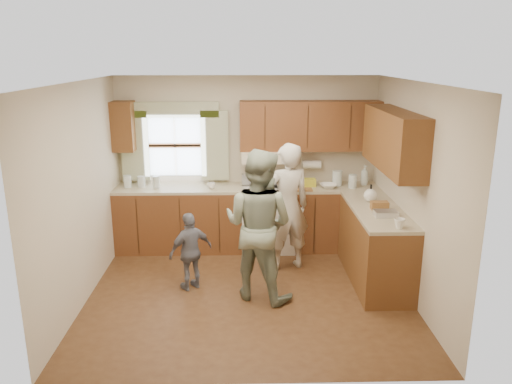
{
  "coord_description": "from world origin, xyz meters",
  "views": [
    {
      "loc": [
        -0.05,
        -5.51,
        2.79
      ],
      "look_at": [
        0.1,
        0.4,
        1.15
      ],
      "focal_mm": 35.0,
      "sensor_mm": 36.0,
      "label": 1
    }
  ],
  "objects_px": {
    "woman_right": "(258,225)",
    "child": "(191,251)",
    "stove": "(268,218)",
    "woman_left": "(287,207)"
  },
  "relations": [
    {
      "from": "woman_right",
      "to": "child",
      "type": "xyz_separation_m",
      "value": [
        -0.81,
        0.21,
        -0.4
      ]
    },
    {
      "from": "stove",
      "to": "woman_left",
      "type": "bearing_deg",
      "value": -72.99
    },
    {
      "from": "stove",
      "to": "child",
      "type": "relative_size",
      "value": 1.1
    },
    {
      "from": "woman_left",
      "to": "child",
      "type": "xyz_separation_m",
      "value": [
        -1.21,
        -0.6,
        -0.36
      ]
    },
    {
      "from": "woman_right",
      "to": "stove",
      "type": "bearing_deg",
      "value": -68.7
    },
    {
      "from": "stove",
      "to": "child",
      "type": "height_order",
      "value": "stove"
    },
    {
      "from": "stove",
      "to": "woman_right",
      "type": "height_order",
      "value": "woman_right"
    },
    {
      "from": "stove",
      "to": "woman_right",
      "type": "relative_size",
      "value": 0.6
    },
    {
      "from": "stove",
      "to": "child",
      "type": "distance_m",
      "value": 1.64
    },
    {
      "from": "stove",
      "to": "woman_right",
      "type": "xyz_separation_m",
      "value": [
        -0.18,
        -1.52,
        0.42
      ]
    }
  ]
}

